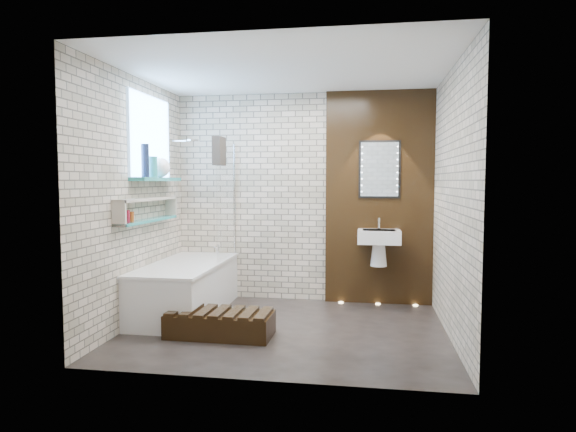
% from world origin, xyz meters
% --- Properties ---
extents(ground, '(3.20, 3.20, 0.00)m').
position_xyz_m(ground, '(0.00, 0.00, 0.00)').
color(ground, black).
rests_on(ground, ground).
extents(room_shell, '(3.24, 3.20, 2.60)m').
position_xyz_m(room_shell, '(0.00, 0.00, 1.30)').
color(room_shell, '#A0977F').
rests_on(room_shell, ground).
extents(walnut_panel, '(1.30, 0.06, 2.60)m').
position_xyz_m(walnut_panel, '(0.95, 1.27, 1.30)').
color(walnut_panel, black).
rests_on(walnut_panel, ground).
extents(clerestory_window, '(0.18, 1.00, 0.94)m').
position_xyz_m(clerestory_window, '(-1.57, 0.35, 1.90)').
color(clerestory_window, '#7FADE0').
rests_on(clerestory_window, room_shell).
extents(display_niche, '(0.14, 1.30, 0.26)m').
position_xyz_m(display_niche, '(-1.53, 0.15, 1.20)').
color(display_niche, teal).
rests_on(display_niche, room_shell).
extents(bathtub, '(0.79, 1.74, 0.70)m').
position_xyz_m(bathtub, '(-1.22, 0.45, 0.29)').
color(bathtub, white).
rests_on(bathtub, ground).
extents(bath_screen, '(0.01, 0.78, 1.40)m').
position_xyz_m(bath_screen, '(-0.87, 0.89, 1.28)').
color(bath_screen, white).
rests_on(bath_screen, bathtub).
extents(towel, '(0.10, 0.25, 0.32)m').
position_xyz_m(towel, '(-0.87, 0.61, 1.85)').
color(towel, '#292521').
rests_on(towel, bath_screen).
extents(shower_head, '(0.18, 0.18, 0.02)m').
position_xyz_m(shower_head, '(-1.30, 0.95, 2.00)').
color(shower_head, silver).
rests_on(shower_head, room_shell).
extents(washbasin, '(0.50, 0.36, 0.58)m').
position_xyz_m(washbasin, '(0.95, 1.07, 0.79)').
color(washbasin, white).
rests_on(washbasin, walnut_panel).
extents(led_mirror, '(0.50, 0.02, 0.70)m').
position_xyz_m(led_mirror, '(0.95, 1.23, 1.65)').
color(led_mirror, black).
rests_on(led_mirror, walnut_panel).
extents(walnut_step, '(1.03, 0.47, 0.23)m').
position_xyz_m(walnut_step, '(-0.60, -0.30, 0.11)').
color(walnut_step, black).
rests_on(walnut_step, ground).
extents(niche_bottles, '(0.05, 0.14, 0.12)m').
position_xyz_m(niche_bottles, '(-1.53, -0.28, 1.16)').
color(niche_bottles, '#964417').
rests_on(niche_bottles, display_niche).
extents(sill_vases, '(0.22, 0.53, 0.35)m').
position_xyz_m(sill_vases, '(-1.50, 0.33, 1.67)').
color(sill_vases, white).
rests_on(sill_vases, clerestory_window).
extents(floor_uplights, '(0.96, 0.06, 0.01)m').
position_xyz_m(floor_uplights, '(0.95, 1.20, 0.01)').
color(floor_uplights, '#FFD899').
rests_on(floor_uplights, ground).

